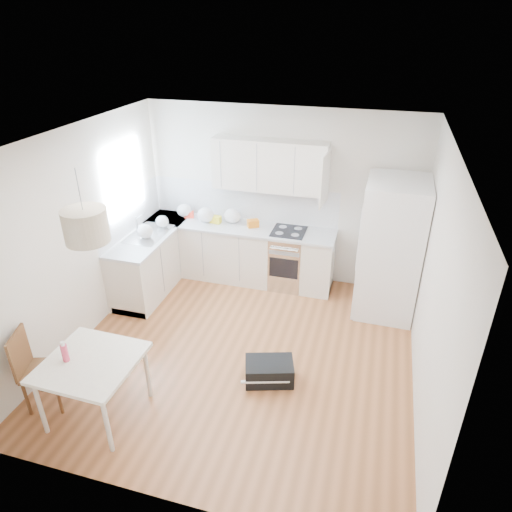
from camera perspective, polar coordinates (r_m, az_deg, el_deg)
The scene contains 29 objects.
floor at distance 5.96m, azimuth -1.84°, elevation -11.90°, with size 4.20×4.20×0.00m, color brown.
ceiling at distance 4.71m, azimuth -2.35°, elevation 14.23°, with size 4.20×4.20×0.00m, color white.
wall_back at distance 7.05m, azimuth 3.16°, elevation 7.40°, with size 4.20×4.20×0.00m, color beige.
wall_left at distance 6.12m, azimuth -21.17°, elevation 2.18°, with size 4.20×4.20×0.00m, color beige.
wall_right at distance 5.04m, azimuth 21.35°, elevation -3.45°, with size 4.20×4.20×0.00m, color beige.
window_glassblock at distance 6.85m, azimuth -16.17°, elevation 9.26°, with size 0.02×1.00×1.00m, color #BFE0F9.
cabinets_back at distance 7.30m, azimuth -2.14°, elevation 0.36°, with size 3.00×0.60×0.88m, color silver.
cabinets_left at distance 7.25m, azimuth -12.68°, elevation -0.56°, with size 0.60×1.80×0.88m, color silver.
counter_back at distance 7.10m, azimuth -2.21°, elevation 3.65°, with size 3.02×0.64×0.04m, color #ACAFB1.
counter_left at distance 7.05m, azimuth -13.06°, elevation 2.73°, with size 0.64×1.82×0.04m, color #ACAFB1.
backsplash_back at distance 7.24m, azimuth -1.54°, elevation 6.81°, with size 3.00×0.01×0.58m, color white.
backsplash_left at distance 7.07m, azimuth -15.44°, elevation 5.26°, with size 0.01×1.80×0.58m, color white.
upper_cabinets at distance 6.77m, azimuth 1.71°, elevation 11.25°, with size 1.70×0.32×0.75m, color silver.
range_oven at distance 7.12m, azimuth 4.00°, elevation -0.45°, with size 0.50×0.61×0.88m, color silver, non-canonical shape.
sink at distance 7.01m, azimuth -13.26°, elevation 2.67°, with size 0.50×0.80×0.16m, color silver, non-canonical shape.
refrigerator at distance 6.56m, azimuth 16.61°, elevation 0.93°, with size 0.91×0.97×1.94m, color white, non-canonical shape.
dining_table at distance 5.06m, azimuth -19.88°, elevation -12.90°, with size 0.93×0.93×0.72m.
dining_chair at distance 5.50m, azimuth -25.03°, elevation -12.68°, with size 0.40×0.40×0.94m, color #492F15, non-canonical shape.
drink_bottle at distance 5.03m, azimuth -22.82°, elevation -10.92°, with size 0.07×0.07×0.23m, color #D93C5A.
gym_bag at distance 5.50m, azimuth 1.67°, elevation -14.19°, with size 0.56×0.36×0.26m, color black.
pendant_lamp at distance 4.26m, azimuth -20.51°, elevation 3.55°, with size 0.39×0.39×0.30m, color tan.
grocery_bag_a at distance 7.46m, azimuth -8.95°, elevation 5.64°, with size 0.24×0.20×0.22m, color white.
grocery_bag_b at distance 7.21m, azimuth -6.32°, elevation 5.12°, with size 0.27×0.23×0.24m, color white.
grocery_bag_c at distance 7.15m, azimuth -2.97°, elevation 5.03°, with size 0.26×0.22×0.23m, color white.
grocery_bag_d at distance 7.16m, azimuth -11.65°, elevation 4.25°, with size 0.20×0.17×0.18m, color white.
grocery_bag_e at distance 6.84m, azimuth -13.69°, elevation 3.03°, with size 0.24×0.20×0.21m, color white.
snack_orange at distance 7.02m, azimuth -0.38°, elevation 4.10°, with size 0.17×0.11×0.12m, color orange.
snack_yellow at distance 7.20m, azimuth -5.08°, elevation 4.59°, with size 0.17×0.10×0.11m, color yellow.
snack_red at distance 7.45m, azimuth -8.35°, elevation 5.14°, with size 0.14×0.09×0.10m, color red.
Camera 1 is at (1.43, -4.35, 3.81)m, focal length 32.00 mm.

